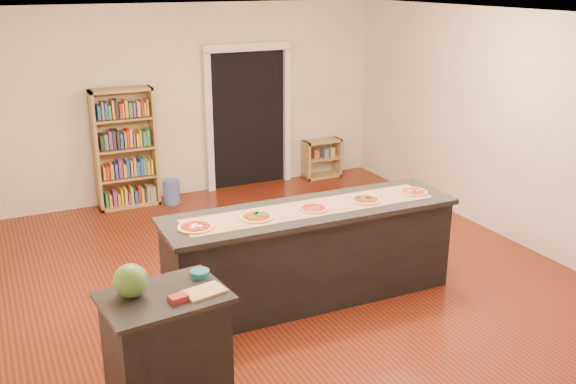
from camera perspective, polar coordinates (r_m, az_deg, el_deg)
name	(u,v)px	position (r m, az deg, el deg)	size (l,w,h in m)	color
room	(297,160)	(6.45, 0.77, 2.85)	(6.00, 7.00, 2.80)	beige
doorway	(248,110)	(9.93, -3.55, 7.31)	(1.40, 0.09, 2.21)	black
kitchen_island	(311,254)	(6.51, 2.04, -5.49)	(2.99, 0.81, 0.99)	black
side_counter	(167,347)	(5.15, -10.71, -13.40)	(0.92, 0.67, 0.91)	black
bookshelf	(125,149)	(9.31, -14.27, 3.75)	(0.85, 0.30, 1.70)	tan
low_shelf	(322,158)	(10.53, 3.04, 3.00)	(0.63, 0.27, 0.63)	tan
waste_bin	(171,192)	(9.47, -10.32, 0.03)	(0.24, 0.24, 0.35)	#4B65A8
kraft_paper	(312,208)	(6.32, 2.11, -1.44)	(2.59, 0.47, 0.00)	olive
watermelon	(131,281)	(4.90, -13.82, -7.67)	(0.26, 0.26, 0.26)	#144214
cutting_board	(204,292)	(4.90, -7.45, -8.77)	(0.30, 0.20, 0.02)	tan
package_red	(178,298)	(4.80, -9.72, -9.30)	(0.13, 0.09, 0.05)	maroon
package_teal	(200,274)	(5.13, -7.83, -7.21)	(0.15, 0.15, 0.06)	#195966
pizza_a	(196,227)	(5.88, -8.21, -3.09)	(0.33, 0.33, 0.02)	#D9A553
pizza_b	(256,217)	(6.06, -2.82, -2.23)	(0.32, 0.32, 0.02)	#D9A553
pizza_c	(313,208)	(6.28, 2.27, -1.46)	(0.28, 0.28, 0.02)	#D9A553
pizza_d	(366,200)	(6.56, 6.92, -0.70)	(0.31, 0.31, 0.02)	#D9A553
pizza_e	(414,192)	(6.89, 11.12, 0.03)	(0.30, 0.30, 0.02)	#D9A553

